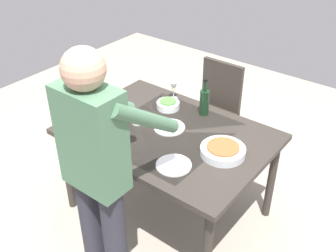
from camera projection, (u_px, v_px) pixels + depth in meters
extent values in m
plane|color=#9E9384|center=(168.00, 209.00, 3.33)|extent=(6.00, 6.00, 0.00)
cube|color=#332D28|center=(168.00, 134.00, 2.93)|extent=(1.45, 1.03, 0.04)
cube|color=#B2B7C1|center=(168.00, 132.00, 2.92)|extent=(0.80, 0.88, 0.00)
cylinder|color=#332D28|center=(271.00, 179.00, 3.09)|extent=(0.06, 0.06, 0.72)
cylinder|color=#332D28|center=(142.00, 123.00, 3.77)|extent=(0.06, 0.06, 0.72)
cylinder|color=#332D28|center=(67.00, 171.00, 3.18)|extent=(0.06, 0.06, 0.72)
cube|color=black|center=(210.00, 116.00, 3.71)|extent=(0.40, 0.40, 0.04)
cube|color=#332D28|center=(222.00, 85.00, 3.70)|extent=(0.40, 0.04, 0.45)
cylinder|color=#332D28|center=(233.00, 135.00, 3.86)|extent=(0.04, 0.04, 0.43)
cylinder|color=#332D28|center=(203.00, 123.00, 4.03)|extent=(0.04, 0.04, 0.43)
cylinder|color=#332D28|center=(214.00, 151.00, 3.63)|extent=(0.04, 0.04, 0.43)
cylinder|color=#332D28|center=(183.00, 138.00, 3.80)|extent=(0.04, 0.04, 0.43)
cylinder|color=#2D2D38|center=(93.00, 230.00, 2.56)|extent=(0.14, 0.14, 0.88)
cylinder|color=#2D2D38|center=(116.00, 246.00, 2.45)|extent=(0.14, 0.14, 0.88)
cube|color=#4C7556|center=(92.00, 139.00, 2.11)|extent=(0.36, 0.20, 0.60)
sphere|color=tan|center=(83.00, 69.00, 1.89)|extent=(0.22, 0.22, 0.22)
cylinder|color=#4C7556|center=(101.00, 100.00, 2.31)|extent=(0.08, 0.52, 0.40)
cylinder|color=#4C7556|center=(146.00, 119.00, 2.14)|extent=(0.08, 0.52, 0.40)
cylinder|color=black|center=(204.00, 103.00, 3.08)|extent=(0.07, 0.07, 0.20)
cylinder|color=black|center=(205.00, 86.00, 3.00)|extent=(0.03, 0.03, 0.08)
cylinder|color=black|center=(206.00, 80.00, 2.98)|extent=(0.03, 0.03, 0.02)
cylinder|color=white|center=(101.00, 132.00, 2.91)|extent=(0.06, 0.06, 0.01)
cylinder|color=white|center=(101.00, 128.00, 2.89)|extent=(0.01, 0.01, 0.07)
cone|color=white|center=(100.00, 119.00, 2.85)|extent=(0.07, 0.07, 0.07)
cylinder|color=maroon|center=(100.00, 122.00, 2.86)|extent=(0.03, 0.03, 0.03)
cylinder|color=white|center=(173.00, 98.00, 3.33)|extent=(0.06, 0.06, 0.01)
cylinder|color=white|center=(174.00, 94.00, 3.31)|extent=(0.01, 0.01, 0.07)
cone|color=white|center=(174.00, 86.00, 3.28)|extent=(0.07, 0.07, 0.07)
cylinder|color=beige|center=(174.00, 89.00, 3.29)|extent=(0.03, 0.03, 0.03)
cylinder|color=silver|center=(137.00, 118.00, 2.99)|extent=(0.08, 0.08, 0.09)
cylinder|color=silver|center=(109.00, 115.00, 3.02)|extent=(0.07, 0.07, 0.10)
cylinder|color=silver|center=(223.00, 151.00, 2.68)|extent=(0.30, 0.30, 0.05)
cylinder|color=#C6562D|center=(223.00, 148.00, 2.66)|extent=(0.22, 0.22, 0.03)
cylinder|color=silver|center=(168.00, 105.00, 3.19)|extent=(0.18, 0.18, 0.05)
cylinder|color=#4C843D|center=(168.00, 103.00, 3.18)|extent=(0.13, 0.13, 0.03)
cylinder|color=silver|center=(169.00, 127.00, 2.96)|extent=(0.23, 0.23, 0.01)
cylinder|color=silver|center=(174.00, 165.00, 2.58)|extent=(0.23, 0.23, 0.01)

